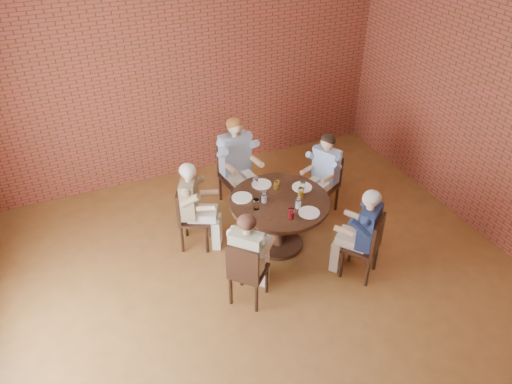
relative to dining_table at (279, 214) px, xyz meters
name	(u,v)px	position (x,y,z in m)	size (l,w,h in m)	color
floor	(278,321)	(-0.56, -1.18, -0.53)	(7.00, 7.00, 0.00)	brown
ceiling	(290,13)	(-0.56, -1.18, 2.87)	(7.00, 7.00, 0.00)	white
wall_back	(178,72)	(-0.56, 2.32, 1.17)	(7.00, 7.00, 0.00)	maroon
dining_table	(279,214)	(0.00, 0.00, 0.00)	(1.28, 1.28, 0.75)	black
chair_a	(326,181)	(0.98, 0.49, -0.04)	(0.51, 0.51, 0.88)	black
diner_a	(323,175)	(0.91, 0.46, 0.09)	(0.47, 0.58, 1.24)	#4974BD
chair_b	(235,170)	(-0.13, 1.22, -0.01)	(0.50, 0.50, 0.96)	black
diner_b	(237,163)	(-0.12, 1.13, 0.16)	(0.56, 0.69, 1.38)	#8895AD
chair_c	(189,215)	(-1.05, 0.50, -0.04)	(0.51, 0.51, 0.89)	black
diner_c	(194,206)	(-0.99, 0.47, 0.10)	(0.48, 0.59, 1.25)	brown
chair_d	(246,271)	(-0.78, -0.77, -0.04)	(0.54, 0.54, 0.89)	black
diner_d	(249,258)	(-0.73, -0.71, 0.09)	(0.48, 0.59, 1.25)	beige
chair_e	(367,245)	(0.73, -0.93, -0.04)	(0.54, 0.54, 0.89)	black
diner_e	(363,234)	(0.68, -0.87, 0.10)	(0.48, 0.59, 1.25)	#192446
plate_a	(302,187)	(0.39, 0.13, 0.23)	(0.26, 0.26, 0.01)	white
plate_b	(262,184)	(-0.06, 0.41, 0.23)	(0.26, 0.26, 0.01)	white
plate_c	(242,198)	(-0.42, 0.23, 0.23)	(0.26, 0.26, 0.01)	white
plate_d	(309,213)	(0.21, -0.39, 0.23)	(0.26, 0.26, 0.01)	white
glass_a	(303,187)	(0.36, 0.05, 0.29)	(0.07, 0.07, 0.14)	white
glass_b	(277,184)	(0.08, 0.25, 0.29)	(0.07, 0.07, 0.14)	white
glass_c	(256,182)	(-0.16, 0.40, 0.29)	(0.07, 0.07, 0.14)	white
glass_d	(264,198)	(-0.20, 0.04, 0.29)	(0.07, 0.07, 0.14)	white
glass_e	(256,204)	(-0.34, -0.05, 0.29)	(0.07, 0.07, 0.14)	white
glass_f	(291,214)	(-0.04, -0.39, 0.29)	(0.07, 0.07, 0.14)	white
glass_g	(298,203)	(0.14, -0.24, 0.29)	(0.07, 0.07, 0.14)	white
glass_h	(301,193)	(0.27, -0.06, 0.29)	(0.07, 0.07, 0.14)	white
smartphone	(309,213)	(0.21, -0.40, 0.23)	(0.07, 0.13, 0.01)	black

